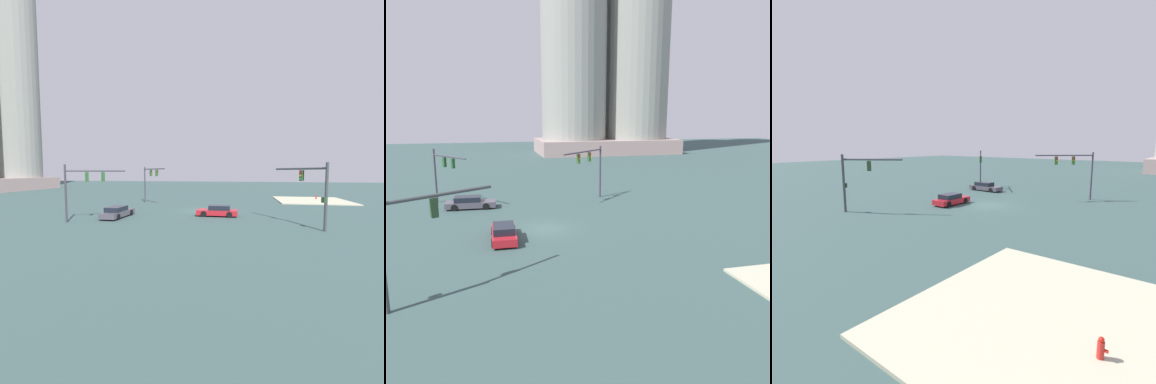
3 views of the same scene
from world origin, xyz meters
The scene contains 8 objects.
ground_plane centered at (0.00, 0.00, 0.00)m, with size 196.61×196.61×0.00m, color #354D4B.
sidewalk_corner centered at (14.50, -16.40, 0.07)m, with size 11.35×11.17×0.15m, color #B5B296.
traffic_signal_near_corner centered at (-8.15, -10.66, 3.74)m, with size 5.31×3.45×5.63m.
traffic_signal_opposite_side centered at (6.25, 8.99, 4.10)m, with size 5.17×4.88×5.66m.
traffic_signal_cross_street centered at (-8.58, 10.63, 3.85)m, with size 3.44×4.73×5.58m.
sedan_car_approaching centered at (-6.10, 8.36, 0.57)m, with size 4.80×1.96×1.21m.
sedan_car_waiting_far centered at (-3.40, -2.12, 0.57)m, with size 1.85×4.45×1.21m.
fire_hydrant_on_curb centered at (16.15, -17.61, 0.49)m, with size 0.33×0.22×0.71m.
Camera 1 is at (-31.77, -4.33, 4.86)m, focal length 24.34 mm.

